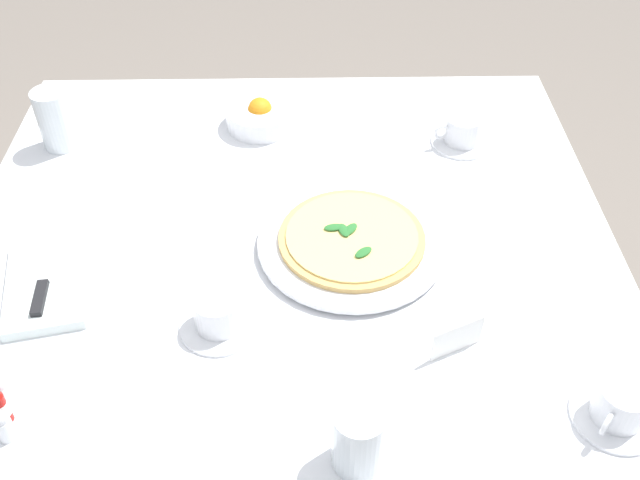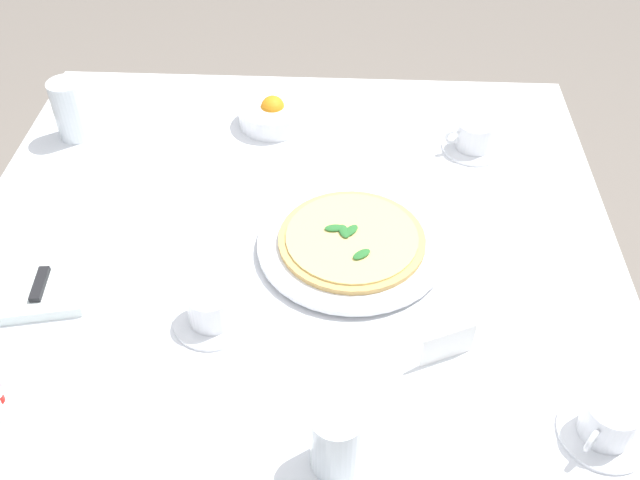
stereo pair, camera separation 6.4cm
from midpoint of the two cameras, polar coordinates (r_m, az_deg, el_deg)
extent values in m
plane|color=slate|center=(1.90, -0.78, -17.38)|extent=(8.00, 8.00, 0.00)
cube|color=white|center=(1.31, -1.08, -0.90)|extent=(1.20, 1.20, 0.02)
cube|color=white|center=(1.51, 22.21, -5.73)|extent=(1.20, 0.01, 0.28)
cube|color=white|center=(1.86, 0.14, 8.37)|extent=(0.01, 1.20, 0.28)
cylinder|color=brown|center=(1.98, 14.71, 0.77)|extent=(0.06, 0.06, 0.74)
cylinder|color=brown|center=(2.01, -14.44, 1.71)|extent=(0.06, 0.06, 0.74)
cylinder|color=white|center=(1.30, 3.92, -0.65)|extent=(0.20, 0.20, 0.01)
cylinder|color=white|center=(1.29, 3.94, -0.36)|extent=(0.34, 0.34, 0.01)
cylinder|color=#DBAD60|center=(1.28, 3.96, -0.04)|extent=(0.26, 0.26, 0.01)
cylinder|color=#EFD17A|center=(1.28, 3.98, 0.19)|extent=(0.24, 0.24, 0.00)
ellipsoid|color=#2D7533|center=(1.28, 3.87, 0.73)|extent=(0.04, 0.04, 0.01)
ellipsoid|color=#2D7533|center=(1.28, 3.35, 0.67)|extent=(0.04, 0.03, 0.01)
ellipsoid|color=#2D7533|center=(1.24, 4.79, -1.16)|extent=(0.04, 0.04, 0.01)
ellipsoid|color=#2D7533|center=(1.29, 2.59, 0.93)|extent=(0.02, 0.04, 0.01)
cylinder|color=white|center=(1.57, 13.18, 7.11)|extent=(0.13, 0.13, 0.01)
cylinder|color=white|center=(1.56, 13.36, 8.07)|extent=(0.08, 0.08, 0.06)
torus|color=white|center=(1.53, 11.65, 7.99)|extent=(0.02, 0.04, 0.03)
cylinder|color=black|center=(1.54, 13.51, 8.83)|extent=(0.07, 0.07, 0.00)
cylinder|color=white|center=(1.18, -6.95, -6.31)|extent=(0.13, 0.13, 0.01)
cylinder|color=white|center=(1.16, -7.08, -5.27)|extent=(0.08, 0.08, 0.06)
torus|color=white|center=(1.19, -7.59, -3.46)|extent=(0.04, 0.02, 0.03)
cylinder|color=black|center=(1.14, -7.18, -4.42)|extent=(0.07, 0.07, 0.00)
cylinder|color=white|center=(1.14, 23.08, -13.91)|extent=(0.13, 0.13, 0.01)
cylinder|color=white|center=(1.11, 23.55, -12.94)|extent=(0.08, 0.08, 0.06)
torus|color=white|center=(1.08, 22.39, -14.54)|extent=(0.03, 0.03, 0.03)
cylinder|color=black|center=(1.09, 23.94, -12.13)|extent=(0.07, 0.07, 0.00)
cylinder|color=white|center=(0.99, 3.27, -15.58)|extent=(0.07, 0.07, 0.11)
cylinder|color=silver|center=(1.01, 3.22, -16.30)|extent=(0.06, 0.06, 0.06)
cylinder|color=white|center=(1.62, -18.04, 9.77)|extent=(0.07, 0.07, 0.13)
cylinder|color=silver|center=(1.63, -17.89, 9.19)|extent=(0.07, 0.07, 0.09)
cube|color=white|center=(1.32, -19.43, -2.30)|extent=(0.24, 0.17, 0.02)
cube|color=silver|center=(1.34, -19.13, -0.40)|extent=(0.12, 0.03, 0.01)
cube|color=black|center=(1.28, -20.00, -3.33)|extent=(0.08, 0.03, 0.01)
cylinder|color=white|center=(1.60, -2.59, 9.87)|extent=(0.15, 0.15, 0.04)
sphere|color=orange|center=(1.60, -2.60, 10.42)|extent=(0.05, 0.05, 0.05)
sphere|color=orange|center=(1.59, -2.62, 10.27)|extent=(0.06, 0.06, 0.06)
cube|color=white|center=(1.13, 11.72, -8.21)|extent=(0.04, 0.08, 0.06)
camera|label=1|loc=(0.03, -88.57, 1.32)|focal=40.39mm
camera|label=2|loc=(0.03, 91.43, -1.32)|focal=40.39mm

